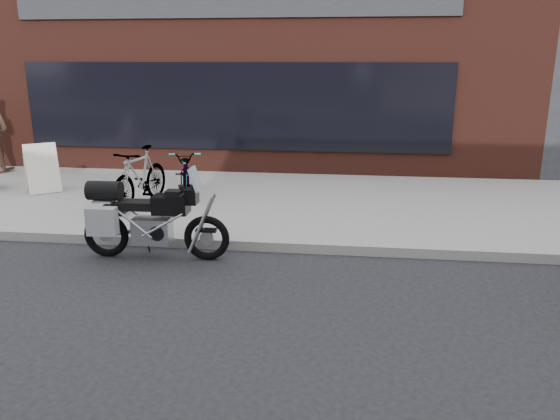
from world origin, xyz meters
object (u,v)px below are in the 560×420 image
at_px(bicycle_front, 186,171).
at_px(motorcycle, 145,219).
at_px(sandwich_sign, 42,167).
at_px(bicycle_rear, 140,177).

bearing_deg(bicycle_front, motorcycle, -98.88).
height_order(bicycle_front, sandwich_sign, sandwich_sign).
height_order(bicycle_rear, sandwich_sign, bicycle_rear).
height_order(motorcycle, bicycle_rear, motorcycle).
xyz_separation_m(motorcycle, sandwich_sign, (-3.34, 3.09, 0.06)).
xyz_separation_m(motorcycle, bicycle_rear, (-0.92, 2.21, 0.11)).
relative_size(motorcycle, bicycle_front, 1.25).
xyz_separation_m(bicycle_rear, sandwich_sign, (-2.43, 0.87, -0.05)).
bearing_deg(bicycle_rear, motorcycle, -57.25).
bearing_deg(motorcycle, bicycle_front, 94.53).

